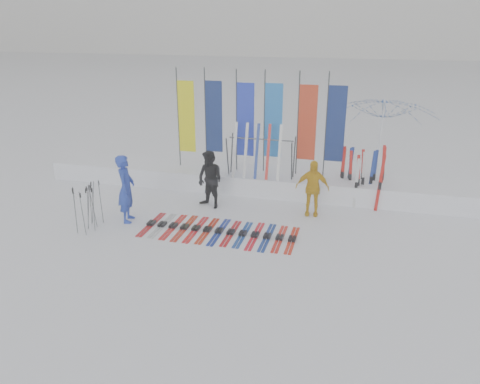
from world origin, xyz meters
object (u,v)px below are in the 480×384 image
(ski_rack, at_px, (261,152))
(person_black, at_px, (210,180))
(person_blue, at_px, (126,189))
(person_yellow, at_px, (312,188))
(ski_row, at_px, (219,231))
(tent_canopy, at_px, (380,143))

(ski_rack, bearing_deg, person_black, -129.83)
(person_blue, height_order, person_yellow, person_blue)
(person_blue, height_order, ski_rack, person_blue)
(person_yellow, relative_size, ski_rack, 0.78)
(ski_row, distance_m, ski_rack, 3.37)
(person_black, xyz_separation_m, person_yellow, (2.94, 0.18, -0.05))
(ski_rack, bearing_deg, ski_row, -98.21)
(person_black, xyz_separation_m, ski_row, (0.75, -1.62, -0.81))
(ski_row, relative_size, ski_rack, 1.96)
(tent_canopy, bearing_deg, ski_row, -131.22)
(person_blue, xyz_separation_m, ski_row, (2.63, -0.10, -0.90))
(person_yellow, bearing_deg, person_black, 179.14)
(person_blue, distance_m, ski_row, 2.78)
(tent_canopy, distance_m, ski_row, 6.25)
(tent_canopy, bearing_deg, person_blue, -146.02)
(person_blue, distance_m, ski_rack, 4.28)
(person_yellow, bearing_deg, tent_canopy, 52.46)
(person_blue, bearing_deg, tent_canopy, -71.42)
(person_blue, relative_size, ski_row, 0.47)
(person_blue, relative_size, tent_canopy, 0.56)
(ski_row, bearing_deg, person_black, 114.84)
(person_black, height_order, tent_canopy, tent_canopy)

